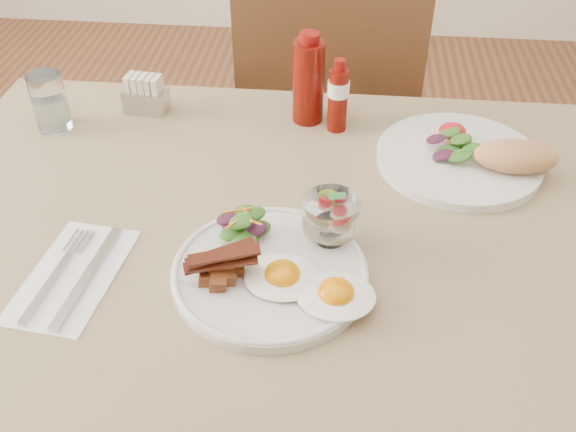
% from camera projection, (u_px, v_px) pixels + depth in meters
% --- Properties ---
extents(table, '(1.33, 0.88, 0.75)m').
position_uv_depth(table, '(310.00, 270.00, 1.05)').
color(table, '#503119').
rests_on(table, ground).
extents(chair_far, '(0.42, 0.42, 0.93)m').
position_uv_depth(chair_far, '(327.00, 130.00, 1.65)').
color(chair_far, '#503119').
rests_on(chair_far, ground).
extents(main_plate, '(0.28, 0.28, 0.02)m').
position_uv_depth(main_plate, '(270.00, 273.00, 0.91)').
color(main_plate, silver).
rests_on(main_plate, table).
extents(fried_eggs, '(0.21, 0.15, 0.03)m').
position_uv_depth(fried_eggs, '(309.00, 285.00, 0.87)').
color(fried_eggs, white).
rests_on(fried_eggs, main_plate).
extents(bacon_potato_pile, '(0.11, 0.07, 0.05)m').
position_uv_depth(bacon_potato_pile, '(221.00, 267.00, 0.88)').
color(bacon_potato_pile, brown).
rests_on(bacon_potato_pile, main_plate).
extents(side_salad, '(0.08, 0.08, 0.04)m').
position_uv_depth(side_salad, '(244.00, 227.00, 0.95)').
color(side_salad, '#265216').
rests_on(side_salad, main_plate).
extents(fruit_cup, '(0.08, 0.08, 0.09)m').
position_uv_depth(fruit_cup, '(331.00, 214.00, 0.93)').
color(fruit_cup, white).
rests_on(fruit_cup, main_plate).
extents(second_plate, '(0.30, 0.29, 0.07)m').
position_uv_depth(second_plate, '(472.00, 157.00, 1.12)').
color(second_plate, silver).
rests_on(second_plate, table).
extents(ketchup_bottle, '(0.08, 0.08, 0.18)m').
position_uv_depth(ketchup_bottle, '(308.00, 81.00, 1.20)').
color(ketchup_bottle, '#590A05').
rests_on(ketchup_bottle, table).
extents(hot_sauce_bottle, '(0.05, 0.05, 0.14)m').
position_uv_depth(hot_sauce_bottle, '(338.00, 96.00, 1.18)').
color(hot_sauce_bottle, '#590A05').
rests_on(hot_sauce_bottle, table).
extents(sugar_caddy, '(0.09, 0.06, 0.08)m').
position_uv_depth(sugar_caddy, '(145.00, 96.00, 1.26)').
color(sugar_caddy, '#B8B9BD').
rests_on(sugar_caddy, table).
extents(water_glass, '(0.06, 0.06, 0.11)m').
position_uv_depth(water_glass, '(51.00, 105.00, 1.20)').
color(water_glass, white).
rests_on(water_glass, table).
extents(napkin_cutlery, '(0.14, 0.23, 0.01)m').
position_uv_depth(napkin_cutlery, '(74.00, 275.00, 0.92)').
color(napkin_cutlery, white).
rests_on(napkin_cutlery, table).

